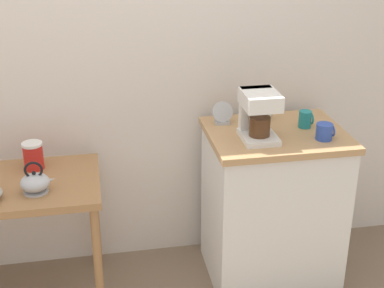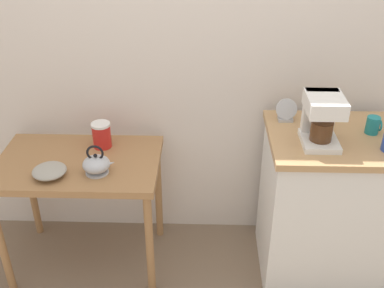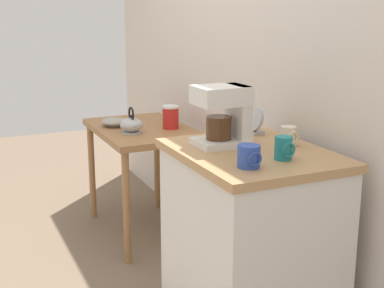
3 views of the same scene
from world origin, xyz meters
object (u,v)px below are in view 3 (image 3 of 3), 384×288
canister_enamel (171,117)px  coffee_maker (225,113)px  bowl_stoneware (115,122)px  mug_blue (249,156)px  mug_small_cream (289,136)px  table_clock (255,122)px  teakettle (132,125)px  mug_dark_teal (284,148)px

canister_enamel → coffee_maker: 1.21m
bowl_stoneware → canister_enamel: (0.21, 0.31, 0.04)m
mug_blue → mug_small_cream: 0.39m
canister_enamel → table_clock: table_clock is taller
bowl_stoneware → teakettle: bearing=9.0°
coffee_maker → mug_blue: coffee_maker is taller
table_clock → canister_enamel: bearing=-179.4°
bowl_stoneware → mug_dark_teal: size_ratio=1.90×
mug_small_cream → mug_dark_teal: size_ratio=0.89×
bowl_stoneware → teakettle: 0.24m
bowl_stoneware → coffee_maker: bearing=3.8°
coffee_maker → canister_enamel: bearing=169.3°
teakettle → table_clock: bearing=15.8°
coffee_maker → teakettle: bearing=-177.3°
canister_enamel → teakettle: bearing=-84.5°
mug_blue → mug_small_cream: (-0.22, 0.33, -0.00)m
coffee_maker → mug_small_cream: coffee_maker is taller
mug_small_cream → mug_blue: bearing=-56.1°
teakettle → coffee_maker: size_ratio=0.67×
bowl_stoneware → mug_small_cream: bearing=12.8°
teakettle → mug_blue: mug_blue is taller
coffee_maker → table_clock: bearing=120.0°
coffee_maker → mug_blue: 0.36m
bowl_stoneware → mug_small_cream: (1.50, 0.34, 0.19)m
canister_enamel → mug_small_cream: mug_small_cream is taller
mug_small_cream → table_clock: bearing=-176.1°
teakettle → mug_dark_teal: bearing=6.1°
teakettle → table_clock: (1.01, 0.28, 0.18)m
teakettle → coffee_maker: coffee_maker is taller
mug_blue → table_clock: size_ratio=0.74×
canister_enamel → mug_small_cream: 1.29m
mug_blue → bowl_stoneware: bearing=-179.5°
teakettle → mug_dark_teal: 1.46m
bowl_stoneware → coffee_maker: coffee_maker is taller
canister_enamel → coffee_maker: (1.17, -0.22, 0.25)m
coffee_maker → bowl_stoneware: bearing=-176.2°
mug_dark_teal → table_clock: 0.45m
mug_small_cream → table_clock: 0.25m
bowl_stoneware → teakettle: (0.24, 0.04, 0.02)m
coffee_maker → mug_dark_teal: (0.30, 0.10, -0.10)m
teakettle → canister_enamel: teakettle is taller
mug_blue → table_clock: table_clock is taller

